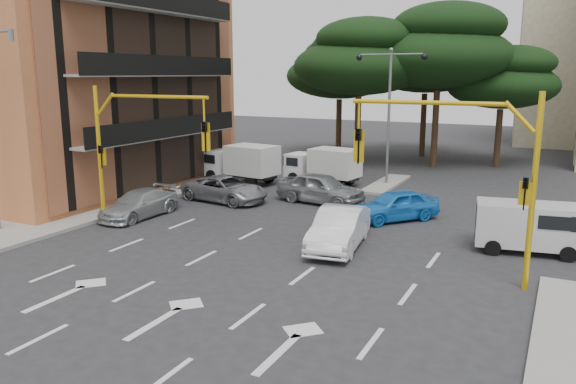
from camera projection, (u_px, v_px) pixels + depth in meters
name	position (u px, v px, depth m)	size (l,w,h in m)	color
ground	(250.00, 267.00, 19.24)	(120.00, 120.00, 0.00)	#28282B
median_strip	(386.00, 184.00, 33.23)	(1.40, 6.00, 0.15)	gray
apartment_orange	(51.00, 67.00, 32.67)	(15.19, 16.15, 13.70)	#B46938
pine_left_near	(360.00, 57.00, 38.61)	(9.15, 9.15, 10.23)	#382616
pine_center	(440.00, 46.00, 38.03)	(9.98, 9.98, 11.16)	#382616
pine_left_far	(340.00, 68.00, 43.56)	(8.32, 8.32, 9.30)	#382616
pine_right	(504.00, 77.00, 38.46)	(7.49, 7.49, 8.37)	#382616
pine_back	(427.00, 59.00, 43.42)	(9.15, 9.15, 10.23)	#382616
signal_mast_right	(472.00, 160.00, 17.21)	(5.79, 0.37, 6.00)	yellow
signal_mast_left	(130.00, 138.00, 23.16)	(5.79, 0.37, 6.00)	yellow
street_lamp_center	(390.00, 92.00, 32.12)	(4.16, 0.36, 7.77)	slate
car_white_hatch	(339.00, 228.00, 21.20)	(1.59, 4.56, 1.50)	silver
car_blue_compact	(395.00, 205.00, 25.20)	(1.64, 4.07, 1.39)	blue
car_silver_wagon	(139.00, 204.00, 25.78)	(1.73, 4.26, 1.24)	#ABAFB3
car_silver_cross_a	(225.00, 189.00, 28.94)	(2.15, 4.66, 1.29)	gray
car_silver_cross_b	(321.00, 188.00, 28.53)	(1.85, 4.59, 1.56)	gray
van_white	(529.00, 228.00, 20.63)	(1.69, 3.74, 1.87)	silver
box_truck_a	(241.00, 164.00, 33.76)	(1.99, 4.74, 2.33)	silver
box_truck_b	(323.00, 166.00, 33.18)	(1.89, 4.49, 2.21)	silver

